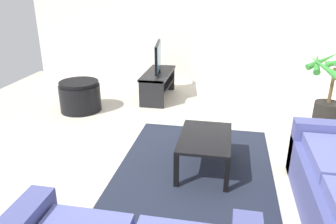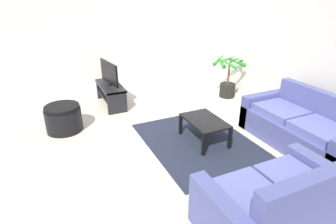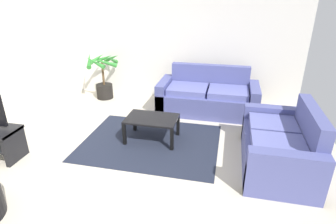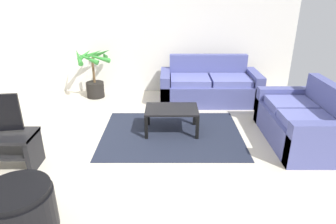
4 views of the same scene
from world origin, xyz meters
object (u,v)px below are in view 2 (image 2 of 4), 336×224
ottoman (64,118)px  potted_palm (228,78)px  coffee_table (205,123)px  couch_loveseat (275,205)px  tv_stand (111,92)px  couch_main (301,128)px  tv (109,73)px

ottoman → potted_palm: bearing=92.5°
coffee_table → ottoman: bearing=-124.0°
coffee_table → couch_loveseat: bearing=-9.5°
tv_stand → potted_palm: potted_palm is taller
tv_stand → couch_main: bearing=38.2°
couch_main → tv: (-3.07, -2.41, 0.44)m
couch_loveseat → coffee_table: couch_loveseat is taller
couch_loveseat → ottoman: couch_loveseat is taller
couch_loveseat → tv_stand: 4.29m
coffee_table → ottoman: 2.57m
couch_main → coffee_table: bearing=-119.2°
tv_stand → potted_palm: size_ratio=1.06×
potted_palm → ottoman: size_ratio=1.59×
couch_main → ottoman: bearing=-122.2°
couch_loveseat → potted_palm: 4.06m
tv_stand → ottoman: bearing=-52.4°
couch_loveseat → tv: (-4.23, -0.70, 0.45)m
tv_stand → coffee_table: tv_stand is taller
couch_loveseat → potted_palm: potted_palm is taller
couch_loveseat → coffee_table: 1.97m
couch_loveseat → tv: size_ratio=1.87×
couch_main → tv: size_ratio=2.33×
couch_loveseat → tv: 4.31m
couch_main → potted_palm: size_ratio=1.89×
tv → coffee_table: tv is taller
potted_palm → ottoman: 3.79m
tv → ottoman: 1.48m
tv → coffee_table: size_ratio=1.01×
couch_loveseat → tv_stand: bearing=-170.6°
couch_loveseat → tv_stand: (-4.23, -0.70, 0.01)m
coffee_table → potted_palm: 2.30m
couch_main → coffee_table: couch_main is taller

